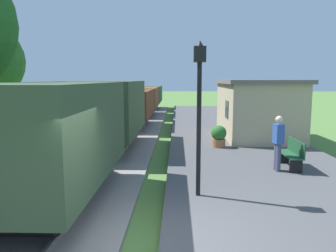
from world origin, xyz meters
name	(u,v)px	position (x,y,z in m)	size (l,w,h in m)	color
platform_slab	(333,250)	(3.20, 0.00, 0.12)	(6.00, 60.00, 0.25)	#4C4C4F
track_ballast	(14,249)	(-2.40, 0.00, 0.06)	(3.80, 60.00, 0.12)	gray
rail_near	(54,243)	(-1.68, 0.00, 0.19)	(0.07, 60.00, 0.14)	slate
freight_train	(128,105)	(-2.40, 14.17, 1.53)	(2.50, 32.60, 2.72)	#384C33
station_hut	(256,108)	(4.40, 11.04, 1.65)	(3.50, 5.80, 2.78)	tan
bench_near_hut	(292,153)	(4.16, 5.00, 0.72)	(0.42, 1.50, 0.91)	#1E4C2D
person_waiting	(278,141)	(3.60, 4.66, 1.18)	(0.28, 0.40, 1.71)	#474C66
potted_planter	(219,136)	(2.23, 8.28, 0.72)	(0.64, 0.64, 0.92)	#9E6642
lamp_post_near	(199,90)	(1.02, 2.37, 2.80)	(0.28, 0.28, 3.70)	black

